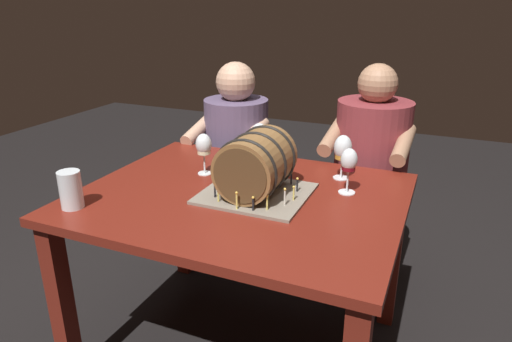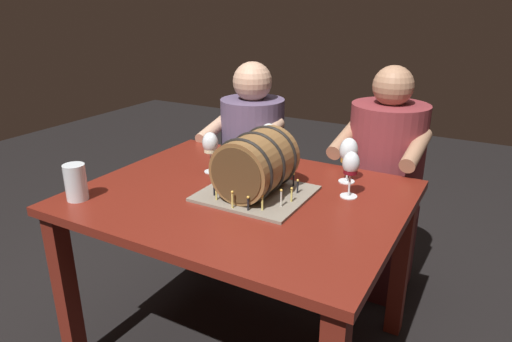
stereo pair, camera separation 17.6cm
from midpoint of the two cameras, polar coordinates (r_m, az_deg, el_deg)
name	(u,v)px [view 2 (the right image)]	position (r m, az deg, el deg)	size (l,w,h in m)	color
dining_table	(241,218)	(1.86, 0.89, -5.92)	(1.25, 1.00, 0.75)	maroon
barrel_cake	(256,166)	(1.75, 2.87, 0.55)	(0.40, 0.37, 0.26)	gray
wine_glass_amber	(349,153)	(1.93, 14.04, 2.20)	(0.08, 0.08, 0.19)	white
wine_glass_red	(351,166)	(1.79, 14.53, 0.60)	(0.07, 0.07, 0.18)	white
wine_glass_rose	(269,135)	(2.14, 3.96, 4.44)	(0.08, 0.08, 0.18)	white
wine_glass_white	(210,145)	(1.99, -3.22, 3.26)	(0.07, 0.07, 0.18)	white
beer_pint	(76,183)	(1.83, -19.03, -1.45)	(0.08, 0.08, 0.14)	white
person_seated_left	(252,168)	(2.67, 1.44, 0.32)	(0.39, 0.47, 1.16)	#372D40
person_seated_right	(382,190)	(2.43, 17.47, -2.28)	(0.41, 0.49, 1.19)	#4C1B1E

